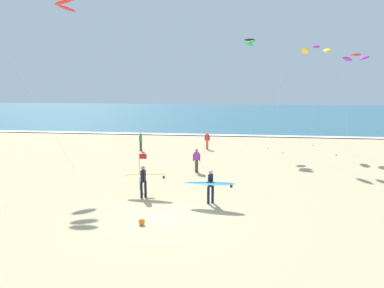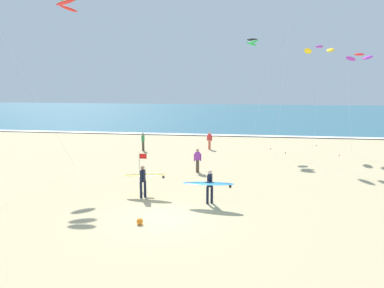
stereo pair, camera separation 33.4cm
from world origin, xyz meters
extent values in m
plane|color=tan|center=(0.00, 0.00, 0.00)|extent=(160.00, 160.00, 0.00)
cube|color=#2D6075|center=(0.00, 55.20, 0.04)|extent=(160.00, 60.00, 0.08)
cube|color=white|center=(0.00, 25.50, 0.09)|extent=(160.00, 1.18, 0.01)
cylinder|color=black|center=(1.78, 2.20, 0.44)|extent=(0.13, 0.13, 0.88)
cylinder|color=black|center=(1.98, 2.34, 0.44)|extent=(0.13, 0.13, 0.88)
cube|color=black|center=(1.88, 2.27, 1.18)|extent=(0.24, 0.36, 0.60)
cube|color=blue|center=(1.77, 2.28, 1.22)|extent=(0.03, 0.20, 0.32)
sphere|color=beige|center=(1.88, 2.27, 1.60)|extent=(0.21, 0.21, 0.21)
cylinder|color=black|center=(1.85, 2.04, 1.29)|extent=(0.09, 0.09, 0.26)
cylinder|color=black|center=(1.79, 1.96, 1.16)|extent=(0.26, 0.11, 0.14)
cylinder|color=black|center=(1.90, 2.50, 1.14)|extent=(0.09, 0.09, 0.56)
ellipsoid|color=#3399D8|center=(1.84, 1.91, 1.12)|extent=(2.58, 0.86, 0.19)
cube|color=#333333|center=(1.84, 1.91, 1.16)|extent=(2.22, 0.26, 0.11)
cube|color=#262628|center=(2.90, 1.80, 1.05)|extent=(0.12, 0.02, 0.14)
cylinder|color=black|center=(-1.71, 2.58, 0.44)|extent=(0.13, 0.13, 0.88)
cylinder|color=black|center=(-1.54, 2.74, 0.44)|extent=(0.13, 0.13, 0.88)
cube|color=black|center=(-1.63, 2.66, 1.18)|extent=(0.21, 0.34, 0.60)
cube|color=red|center=(-1.73, 2.66, 1.22)|extent=(0.02, 0.20, 0.32)
sphere|color=#A87A59|center=(-1.63, 2.66, 1.60)|extent=(0.21, 0.21, 0.21)
cylinder|color=black|center=(-1.63, 2.43, 1.14)|extent=(0.09, 0.09, 0.56)
cylinder|color=black|center=(-1.62, 2.89, 1.29)|extent=(0.09, 0.09, 0.26)
cylinder|color=black|center=(-1.68, 2.98, 1.16)|extent=(0.25, 0.09, 0.14)
ellipsoid|color=#EFD14C|center=(-1.62, 3.02, 1.12)|extent=(2.39, 0.54, 0.22)
cube|color=#333333|center=(-1.62, 3.02, 1.16)|extent=(2.09, 0.07, 0.14)
cube|color=#262628|center=(-0.62, 3.00, 1.05)|extent=(0.12, 0.01, 0.14)
ellipsoid|color=yellow|center=(8.83, 18.58, 8.64)|extent=(0.96, 1.29, 0.55)
ellipsoid|color=purple|center=(9.70, 18.28, 8.99)|extent=(0.96, 1.29, 0.20)
ellipsoid|color=yellow|center=(10.58, 17.99, 8.64)|extent=(0.96, 1.29, 0.55)
cylinder|color=silver|center=(9.99, 19.13, 4.32)|extent=(0.58, 1.70, 8.45)
cylinder|color=brown|center=(10.27, 19.97, 0.05)|extent=(0.06, 0.06, 0.10)
cylinder|color=silver|center=(6.69, 16.98, 6.65)|extent=(0.62, 2.10, 13.11)
cylinder|color=brown|center=(7.00, 15.94, 0.05)|extent=(0.06, 0.06, 0.10)
ellipsoid|color=green|center=(3.94, 18.32, 9.30)|extent=(0.98, 0.70, 0.48)
ellipsoid|color=black|center=(3.99, 17.58, 9.57)|extent=(0.97, 0.70, 0.20)
ellipsoid|color=green|center=(4.04, 16.84, 9.30)|extent=(0.98, 0.70, 0.48)
cylinder|color=silver|center=(4.94, 17.64, 4.65)|extent=(1.91, 0.13, 9.10)
cylinder|color=brown|center=(5.89, 17.70, 0.05)|extent=(0.06, 0.06, 0.10)
ellipsoid|color=red|center=(-7.43, 6.86, 10.74)|extent=(1.32, 0.98, 0.56)
ellipsoid|color=red|center=(-8.19, 8.63, 10.74)|extent=(1.32, 0.98, 0.56)
cylinder|color=silver|center=(-10.02, 6.80, 5.37)|extent=(4.42, 1.90, 10.54)
ellipsoid|color=purple|center=(12.90, 15.71, 7.86)|extent=(1.17, 1.11, 0.49)
ellipsoid|color=red|center=(12.44, 16.32, 8.14)|extent=(1.16, 1.10, 0.20)
ellipsoid|color=purple|center=(11.98, 16.93, 7.86)|extent=(1.17, 1.11, 0.49)
cylinder|color=silver|center=(11.83, 15.86, 3.93)|extent=(1.23, 0.93, 7.66)
cylinder|color=brown|center=(11.22, 15.41, 0.05)|extent=(0.06, 0.06, 0.10)
cylinder|color=#4C3D2D|center=(-5.28, 15.37, 0.42)|extent=(0.22, 0.22, 0.84)
cube|color=#339351|center=(-5.28, 15.37, 1.11)|extent=(0.20, 0.33, 0.54)
sphere|color=brown|center=(-5.28, 15.37, 1.49)|extent=(0.20, 0.20, 0.20)
cylinder|color=#339351|center=(-5.27, 15.58, 1.01)|extent=(0.08, 0.08, 0.50)
cylinder|color=#339351|center=(-5.29, 15.16, 1.01)|extent=(0.08, 0.08, 0.50)
cylinder|color=#4C3D2D|center=(0.47, 8.41, 0.42)|extent=(0.22, 0.22, 0.84)
cube|color=purple|center=(0.47, 8.41, 1.11)|extent=(0.36, 0.26, 0.54)
sphere|color=#A87A59|center=(0.47, 8.41, 1.49)|extent=(0.20, 0.20, 0.20)
cylinder|color=purple|center=(0.26, 8.36, 1.01)|extent=(0.08, 0.08, 0.50)
cylinder|color=purple|center=(0.67, 8.47, 1.01)|extent=(0.08, 0.08, 0.50)
cylinder|color=#D8593F|center=(0.43, 16.92, 0.42)|extent=(0.22, 0.22, 0.84)
cube|color=red|center=(0.43, 16.92, 1.11)|extent=(0.36, 0.27, 0.54)
sphere|color=tan|center=(0.43, 16.92, 1.49)|extent=(0.20, 0.20, 0.20)
cylinder|color=red|center=(0.23, 16.99, 1.01)|extent=(0.08, 0.08, 0.50)
cylinder|color=red|center=(0.63, 16.86, 1.01)|extent=(0.08, 0.08, 0.50)
cylinder|color=silver|center=(-2.22, 4.09, 1.05)|extent=(0.05, 0.05, 2.10)
cube|color=red|center=(-2.00, 4.09, 1.90)|extent=(0.40, 0.02, 0.28)
sphere|color=orange|center=(-0.77, -0.83, 0.14)|extent=(0.28, 0.28, 0.28)
camera|label=1|loc=(3.16, -14.69, 5.88)|focal=33.48mm
camera|label=2|loc=(3.49, -14.65, 5.88)|focal=33.48mm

